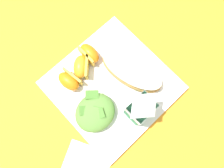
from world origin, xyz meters
name	(u,v)px	position (x,y,z in m)	size (l,w,h in m)	color
ground	(112,86)	(0.00, 0.00, 0.00)	(3.00, 3.00, 0.00)	orange
white_plate	(112,86)	(0.00, 0.00, 0.01)	(0.28, 0.28, 0.02)	white
cheesy_pizza_bread	(132,70)	(-0.06, 0.01, 0.03)	(0.12, 0.18, 0.04)	#B77F42
green_salad_pile	(95,112)	(0.08, 0.02, 0.04)	(0.10, 0.10, 0.04)	#5B8E3D
milk_carton	(142,107)	(0.00, 0.09, 0.08)	(0.06, 0.05, 0.11)	#2D8451
orange_wedge_front	(89,54)	(-0.01, -0.10, 0.04)	(0.04, 0.06, 0.04)	orange
orange_wedge_middle	(81,67)	(0.03, -0.08, 0.04)	(0.07, 0.07, 0.04)	orange
orange_wedge_rear	(69,81)	(0.07, -0.08, 0.04)	(0.05, 0.06, 0.04)	orange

